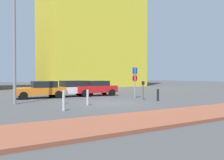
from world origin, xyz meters
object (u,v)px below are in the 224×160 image
(traffic_bollard_near, at_px, (64,97))
(parked_car_red, at_px, (96,88))
(parking_meter, at_px, (143,88))
(parked_car_orange, at_px, (41,89))
(parking_sign_post, at_px, (135,79))
(traffic_bollard_mid, at_px, (88,98))
(traffic_bollard_far, at_px, (158,95))
(street_lamp, at_px, (14,29))
(traffic_bollard_edge, at_px, (64,102))
(parked_car_white, at_px, (71,88))

(traffic_bollard_near, bearing_deg, parked_car_red, 44.53)
(parked_car_red, distance_m, parking_meter, 5.50)
(parked_car_orange, distance_m, parking_sign_post, 8.04)
(parked_car_orange, distance_m, parking_meter, 8.62)
(traffic_bollard_mid, bearing_deg, parked_car_orange, 100.93)
(parking_sign_post, bearing_deg, traffic_bollard_far, -86.92)
(street_lamp, bearing_deg, parking_sign_post, -3.71)
(parked_car_orange, xyz_separation_m, parking_sign_post, (6.82, -4.15, 0.89))
(traffic_bollard_near, xyz_separation_m, traffic_bollard_edge, (-1.10, -3.03, 0.01))
(parked_car_white, relative_size, parked_car_red, 1.10)
(parked_car_orange, height_order, parked_car_red, parked_car_orange)
(parking_meter, xyz_separation_m, traffic_bollard_mid, (-5.27, -0.94, -0.45))
(parked_car_white, height_order, traffic_bollard_mid, parked_car_white)
(street_lamp, bearing_deg, parked_car_red, 22.70)
(traffic_bollard_mid, distance_m, traffic_bollard_far, 5.71)
(traffic_bollard_mid, bearing_deg, street_lamp, 142.42)
(parked_car_red, relative_size, parking_meter, 2.76)
(parked_car_red, bearing_deg, traffic_bollard_edge, -127.32)
(parked_car_orange, height_order, traffic_bollard_far, parked_car_orange)
(parking_meter, bearing_deg, traffic_bollard_mid, -169.89)
(street_lamp, relative_size, traffic_bollard_mid, 8.77)
(traffic_bollard_mid, bearing_deg, parked_car_red, 58.76)
(street_lamp, bearing_deg, parked_car_orange, 53.18)
(street_lamp, relative_size, traffic_bollard_edge, 9.07)
(parking_meter, distance_m, traffic_bollard_edge, 7.85)
(parked_car_red, bearing_deg, parked_car_white, 169.68)
(parked_car_white, bearing_deg, traffic_bollard_mid, -102.59)
(parking_sign_post, bearing_deg, traffic_bollard_near, -171.98)
(street_lamp, bearing_deg, traffic_bollard_near, -28.47)
(parking_meter, bearing_deg, traffic_bollard_near, 175.24)
(parking_sign_post, height_order, traffic_bollard_mid, parking_sign_post)
(traffic_bollard_far, relative_size, traffic_bollard_edge, 0.92)
(street_lamp, height_order, traffic_bollard_edge, street_lamp)
(parked_car_orange, relative_size, traffic_bollard_near, 4.46)
(parking_sign_post, relative_size, traffic_bollard_mid, 2.63)
(parking_sign_post, distance_m, traffic_bollard_far, 2.95)
(parking_sign_post, bearing_deg, parked_car_orange, 148.66)
(parked_car_orange, height_order, traffic_bollard_edge, parked_car_orange)
(parking_sign_post, xyz_separation_m, traffic_bollard_near, (-6.62, -0.93, -1.17))
(street_lamp, relative_size, traffic_bollard_far, 9.81)
(parked_car_white, relative_size, traffic_bollard_far, 4.99)
(parked_car_red, bearing_deg, parking_sign_post, -65.18)
(parked_car_red, bearing_deg, street_lamp, -157.30)
(parked_car_red, distance_m, traffic_bollard_mid, 7.29)
(parked_car_white, bearing_deg, traffic_bollard_far, -58.77)
(parked_car_white, xyz_separation_m, street_lamp, (-5.40, -3.64, 4.28))
(parking_meter, bearing_deg, street_lamp, 167.28)
(parking_meter, bearing_deg, parked_car_orange, 139.34)
(parking_meter, bearing_deg, traffic_bollard_edge, -161.40)
(parked_car_orange, distance_m, parked_car_white, 2.75)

